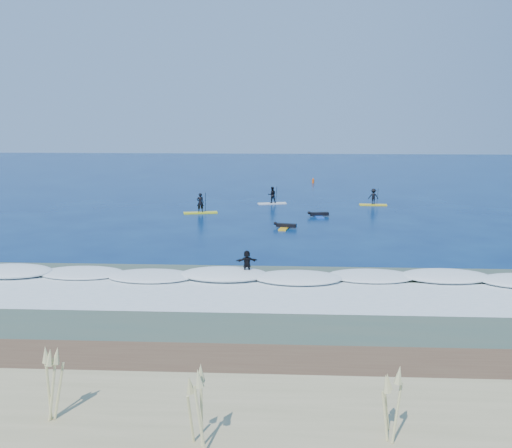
{
  "coord_description": "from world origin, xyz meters",
  "views": [
    {
      "loc": [
        0.22,
        -39.85,
        9.03
      ],
      "look_at": [
        -1.87,
        2.05,
        0.6
      ],
      "focal_mm": 40.0,
      "sensor_mm": 36.0,
      "label": 1
    }
  ],
  "objects_px": {
    "sup_paddler_center": "(272,197)",
    "wave_surfer": "(247,264)",
    "sup_paddler_right": "(373,198)",
    "sup_paddler_left": "(200,206)",
    "marker_buoy": "(313,181)",
    "prone_paddler_far": "(318,215)",
    "prone_paddler_near": "(285,226)"
  },
  "relations": [
    {
      "from": "sup_paddler_center",
      "to": "sup_paddler_right",
      "type": "xyz_separation_m",
      "value": [
        9.74,
        -0.31,
        -0.01
      ]
    },
    {
      "from": "sup_paddler_left",
      "to": "sup_paddler_right",
      "type": "relative_size",
      "value": 1.16
    },
    {
      "from": "sup_paddler_right",
      "to": "prone_paddler_near",
      "type": "relative_size",
      "value": 1.13
    },
    {
      "from": "sup_paddler_right",
      "to": "marker_buoy",
      "type": "height_order",
      "value": "sup_paddler_right"
    },
    {
      "from": "wave_surfer",
      "to": "sup_paddler_center",
      "type": "bearing_deg",
      "value": 77.75
    },
    {
      "from": "sup_paddler_left",
      "to": "wave_surfer",
      "type": "relative_size",
      "value": 1.55
    },
    {
      "from": "sup_paddler_center",
      "to": "wave_surfer",
      "type": "bearing_deg",
      "value": -104.61
    },
    {
      "from": "marker_buoy",
      "to": "prone_paddler_far",
      "type": "bearing_deg",
      "value": -91.66
    },
    {
      "from": "prone_paddler_far",
      "to": "marker_buoy",
      "type": "xyz_separation_m",
      "value": [
        0.66,
        22.74,
        0.15
      ]
    },
    {
      "from": "wave_surfer",
      "to": "marker_buoy",
      "type": "distance_m",
      "value": 41.59
    },
    {
      "from": "sup_paddler_right",
      "to": "wave_surfer",
      "type": "xyz_separation_m",
      "value": [
        -10.56,
        -24.68,
        0.07
      ]
    },
    {
      "from": "sup_paddler_right",
      "to": "wave_surfer",
      "type": "height_order",
      "value": "sup_paddler_right"
    },
    {
      "from": "sup_paddler_right",
      "to": "prone_paddler_near",
      "type": "xyz_separation_m",
      "value": [
        -8.47,
        -11.26,
        -0.56
      ]
    },
    {
      "from": "sup_paddler_left",
      "to": "marker_buoy",
      "type": "xyz_separation_m",
      "value": [
        11.03,
        21.64,
        -0.34
      ]
    },
    {
      "from": "sup_paddler_right",
      "to": "marker_buoy",
      "type": "distance_m",
      "value": 17.26
    },
    {
      "from": "prone_paddler_far",
      "to": "marker_buoy",
      "type": "bearing_deg",
      "value": -9.99
    },
    {
      "from": "wave_surfer",
      "to": "sup_paddler_left",
      "type": "bearing_deg",
      "value": 95.12
    },
    {
      "from": "prone_paddler_far",
      "to": "wave_surfer",
      "type": "relative_size",
      "value": 1.21
    },
    {
      "from": "sup_paddler_left",
      "to": "sup_paddler_center",
      "type": "xyz_separation_m",
      "value": [
        6.24,
        5.42,
        0.07
      ]
    },
    {
      "from": "sup_paddler_center",
      "to": "prone_paddler_near",
      "type": "bearing_deg",
      "value": -96.47
    },
    {
      "from": "sup_paddler_center",
      "to": "marker_buoy",
      "type": "distance_m",
      "value": 16.92
    },
    {
      "from": "sup_paddler_center",
      "to": "sup_paddler_right",
      "type": "relative_size",
      "value": 1.08
    },
    {
      "from": "sup_paddler_right",
      "to": "prone_paddler_near",
      "type": "bearing_deg",
      "value": -124.81
    },
    {
      "from": "sup_paddler_left",
      "to": "wave_surfer",
      "type": "bearing_deg",
      "value": -87.06
    },
    {
      "from": "prone_paddler_far",
      "to": "marker_buoy",
      "type": "distance_m",
      "value": 22.75
    },
    {
      "from": "sup_paddler_center",
      "to": "marker_buoy",
      "type": "xyz_separation_m",
      "value": [
        4.78,
        16.23,
        -0.41
      ]
    },
    {
      "from": "wave_surfer",
      "to": "marker_buoy",
      "type": "bearing_deg",
      "value": 71.89
    },
    {
      "from": "prone_paddler_near",
      "to": "wave_surfer",
      "type": "bearing_deg",
      "value": -177.06
    },
    {
      "from": "sup_paddler_center",
      "to": "sup_paddler_right",
      "type": "bearing_deg",
      "value": -14.53
    },
    {
      "from": "sup_paddler_left",
      "to": "marker_buoy",
      "type": "relative_size",
      "value": 4.25
    },
    {
      "from": "prone_paddler_near",
      "to": "prone_paddler_far",
      "type": "height_order",
      "value": "prone_paddler_far"
    },
    {
      "from": "marker_buoy",
      "to": "sup_paddler_center",
      "type": "bearing_deg",
      "value": -106.42
    }
  ]
}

